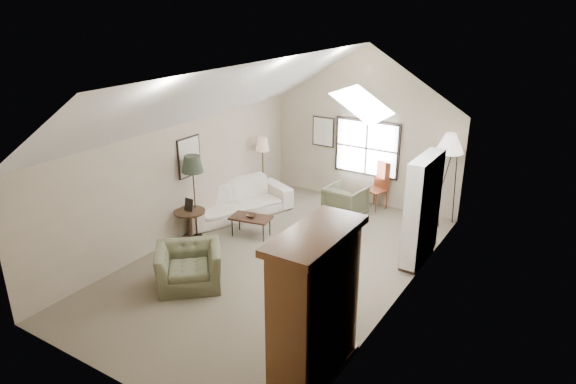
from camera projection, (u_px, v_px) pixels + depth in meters
The scene contains 18 objects.
room_shell at pixel (276, 104), 9.13m from camera, with size 5.01×8.01×4.00m.
window at pixel (367, 148), 12.84m from camera, with size 1.72×0.08×1.42m, color black.
skylight at pixel (364, 103), 9.20m from camera, with size 0.80×1.20×0.52m, color white, non-canonical shape.
wall_art at pixel (255, 144), 12.13m from camera, with size 1.97×3.71×0.88m.
armoire at pixel (315, 306), 6.90m from camera, with size 0.60×1.50×2.20m, color brown.
tv_alcove at pixel (423, 208), 9.97m from camera, with size 0.32×1.30×2.10m, color white.
media_console at pixel (418, 247), 10.28m from camera, with size 0.34×1.18×0.60m, color #382316.
tv_panel at pixel (420, 219), 10.06m from camera, with size 0.05×0.90×0.55m, color black.
sofa at pixel (235, 200), 12.41m from camera, with size 2.74×1.07×0.80m, color beige.
armchair_near at pixel (189, 266), 9.39m from camera, with size 1.16×1.01×0.75m, color #636446.
armchair_far at pixel (345, 202), 12.30m from camera, with size 0.85×0.87×0.79m, color #616345.
coffee_table at pixel (251, 226), 11.38m from camera, with size 0.89×0.50×0.46m, color #3A2118.
bowl at pixel (251, 216), 11.29m from camera, with size 0.21×0.21×0.05m, color #3A2017.
side_table at pixel (190, 225), 11.16m from camera, with size 0.69×0.69×0.69m, color #392717.
side_chair at pixel (376, 186), 12.74m from camera, with size 0.46×0.46×1.19m, color maroon.
tripod_lamp at pixel (446, 179), 11.72m from camera, with size 0.64×0.64×2.21m, color white, non-canonical shape.
dark_lamp at pixel (195, 196), 11.10m from camera, with size 0.46×0.46×1.91m, color black, non-canonical shape.
tan_lamp at pixel (263, 169), 13.20m from camera, with size 0.34×0.34×1.71m, color tan, non-canonical shape.
Camera 1 is at (5.01, -7.59, 5.00)m, focal length 32.00 mm.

